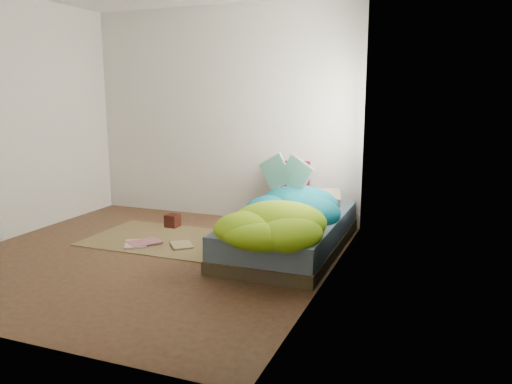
{
  "coord_description": "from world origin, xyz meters",
  "views": [
    {
      "loc": [
        2.65,
        -3.94,
        1.56
      ],
      "look_at": [
        0.83,
        0.75,
        0.56
      ],
      "focal_mm": 35.0,
      "sensor_mm": 36.0,
      "label": 1
    }
  ],
  "objects_px": {
    "bed": "(290,233)",
    "floor_book_a": "(125,245)",
    "floor_book_b": "(140,240)",
    "pillow_magenta": "(291,180)",
    "open_book": "(285,164)",
    "wooden_box": "(173,221)"
  },
  "relations": [
    {
      "from": "bed",
      "to": "floor_book_a",
      "type": "distance_m",
      "value": 1.71
    },
    {
      "from": "bed",
      "to": "floor_book_b",
      "type": "height_order",
      "value": "bed"
    },
    {
      "from": "pillow_magenta",
      "to": "floor_book_a",
      "type": "bearing_deg",
      "value": -146.18
    },
    {
      "from": "open_book",
      "to": "floor_book_b",
      "type": "height_order",
      "value": "open_book"
    },
    {
      "from": "floor_book_a",
      "to": "floor_book_b",
      "type": "distance_m",
      "value": 0.2
    },
    {
      "from": "bed",
      "to": "open_book",
      "type": "relative_size",
      "value": 3.92
    },
    {
      "from": "pillow_magenta",
      "to": "open_book",
      "type": "distance_m",
      "value": 0.66
    },
    {
      "from": "pillow_magenta",
      "to": "open_book",
      "type": "xyz_separation_m",
      "value": [
        0.12,
        -0.58,
        0.28
      ]
    },
    {
      "from": "open_book",
      "to": "floor_book_a",
      "type": "distance_m",
      "value": 1.86
    },
    {
      "from": "open_book",
      "to": "wooden_box",
      "type": "xyz_separation_m",
      "value": [
        -1.39,
        0.03,
        -0.75
      ]
    },
    {
      "from": "pillow_magenta",
      "to": "open_book",
      "type": "height_order",
      "value": "open_book"
    },
    {
      "from": "floor_book_a",
      "to": "floor_book_b",
      "type": "relative_size",
      "value": 0.95
    },
    {
      "from": "pillow_magenta",
      "to": "floor_book_b",
      "type": "distance_m",
      "value": 1.84
    },
    {
      "from": "bed",
      "to": "floor_book_b",
      "type": "distance_m",
      "value": 1.6
    },
    {
      "from": "pillow_magenta",
      "to": "floor_book_a",
      "type": "height_order",
      "value": "pillow_magenta"
    },
    {
      "from": "pillow_magenta",
      "to": "floor_book_b",
      "type": "bearing_deg",
      "value": -149.02
    },
    {
      "from": "bed",
      "to": "pillow_magenta",
      "type": "distance_m",
      "value": 0.96
    },
    {
      "from": "pillow_magenta",
      "to": "wooden_box",
      "type": "height_order",
      "value": "pillow_magenta"
    },
    {
      "from": "bed",
      "to": "floor_book_a",
      "type": "bearing_deg",
      "value": -161.27
    },
    {
      "from": "floor_book_a",
      "to": "open_book",
      "type": "bearing_deg",
      "value": -2.2
    },
    {
      "from": "bed",
      "to": "floor_book_a",
      "type": "relative_size",
      "value": 6.53
    },
    {
      "from": "bed",
      "to": "pillow_magenta",
      "type": "bearing_deg",
      "value": 107.31
    }
  ]
}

